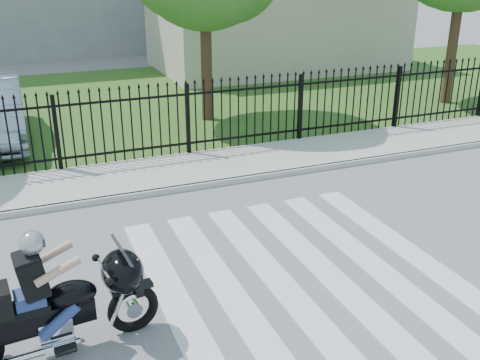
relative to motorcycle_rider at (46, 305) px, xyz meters
name	(u,v)px	position (x,y,z in m)	size (l,w,h in m)	color
ground	(305,279)	(3.70, 0.36, -0.71)	(120.00, 120.00, 0.00)	slate
crosswalk	(305,279)	(3.70, 0.36, -0.70)	(5.00, 5.50, 0.01)	silver
sidewalk	(202,168)	(3.70, 5.36, -0.65)	(40.00, 2.00, 0.12)	#ADAAA3
curb	(217,183)	(3.70, 4.36, -0.65)	(40.00, 0.12, 0.12)	#ADAAA3
grass_strip	(137,101)	(3.70, 12.36, -0.70)	(40.00, 12.00, 0.02)	#2B551D
iron_fence	(188,121)	(3.70, 6.36, 0.19)	(26.00, 0.04, 1.80)	black
building_low	(276,26)	(10.70, 16.36, 1.04)	(10.00, 6.00, 3.50)	beige
motorcycle_rider	(46,305)	(0.00, 0.00, 0.00)	(2.62, 0.97, 1.73)	black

